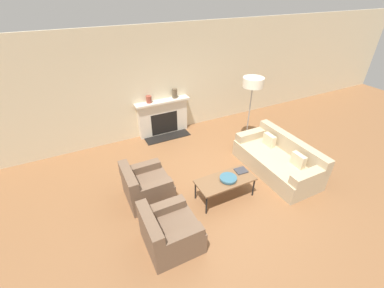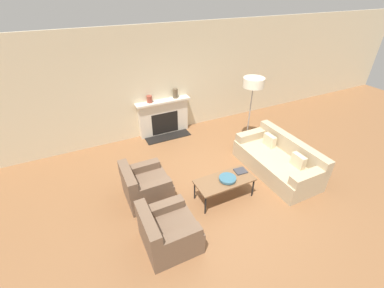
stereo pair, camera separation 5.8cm
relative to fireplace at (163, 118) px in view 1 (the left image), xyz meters
name	(u,v)px [view 1 (the left image)]	position (x,y,z in m)	size (l,w,h in m)	color
ground_plane	(222,189)	(0.21, -2.80, -0.49)	(18.00, 18.00, 0.00)	brown
wall_back	(166,82)	(0.21, 0.15, 0.96)	(18.00, 0.06, 2.90)	beige
fireplace	(163,118)	(0.00, 0.00, 0.00)	(1.52, 0.59, 1.01)	beige
couch	(278,160)	(1.70, -2.80, -0.20)	(0.97, 2.01, 0.77)	tan
armchair_near	(169,232)	(-1.28, -3.54, -0.19)	(0.86, 0.85, 0.77)	brown
armchair_far	(146,186)	(-1.28, -2.32, -0.19)	(0.86, 0.85, 0.77)	brown
coffee_table	(225,181)	(0.13, -3.00, -0.07)	(1.17, 0.53, 0.46)	brown
bowl	(228,178)	(0.17, -3.03, 0.00)	(0.34, 0.34, 0.06)	#38667A
book	(241,171)	(0.56, -2.92, -0.02)	(0.25, 0.22, 0.02)	#38383D
floor_lamp	(253,86)	(1.81, -1.47, 1.11)	(0.52, 0.52, 1.80)	gray
mantel_vase_left	(149,99)	(-0.36, 0.02, 0.61)	(0.14, 0.14, 0.19)	brown
mantel_vase_center_left	(175,93)	(0.38, 0.02, 0.65)	(0.14, 0.14, 0.26)	brown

